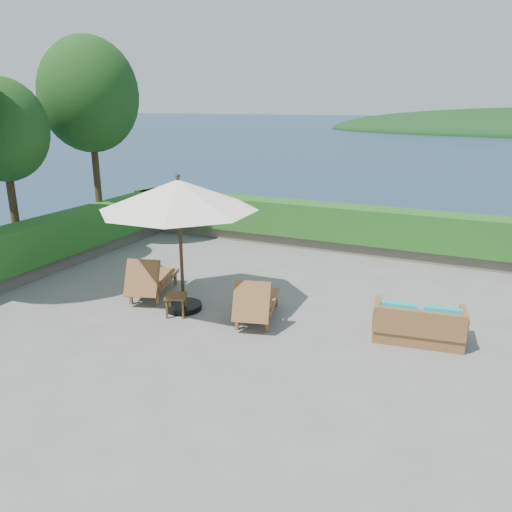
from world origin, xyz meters
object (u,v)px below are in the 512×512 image
at_px(patio_umbrella, 179,196).
at_px(wicker_loveseat, 418,325).
at_px(side_table, 176,299).
at_px(lounge_right, 256,301).
at_px(lounge_left, 151,279).

distance_m(patio_umbrella, wicker_loveseat, 5.20).
height_order(side_table, wicker_loveseat, wicker_loveseat).
height_order(patio_umbrella, side_table, patio_umbrella).
xyz_separation_m(patio_umbrella, side_table, (0.04, -0.33, -2.06)).
bearing_deg(side_table, lounge_right, 15.84).
bearing_deg(side_table, lounge_left, 148.69).
bearing_deg(patio_umbrella, lounge_left, 162.60).
bearing_deg(lounge_right, side_table, -178.83).
relative_size(side_table, wicker_loveseat, 0.32).
relative_size(patio_umbrella, lounge_left, 2.24).
xyz_separation_m(lounge_right, wicker_loveseat, (3.07, 0.41, -0.11)).
height_order(lounge_right, wicker_loveseat, lounge_right).
bearing_deg(lounge_left, lounge_right, -21.12).
xyz_separation_m(lounge_left, wicker_loveseat, (5.76, 0.20, -0.12)).
distance_m(lounge_right, wicker_loveseat, 3.10).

